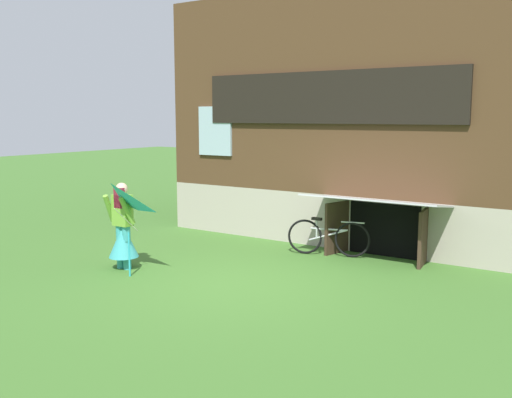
% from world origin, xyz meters
% --- Properties ---
extents(ground_plane, '(60.00, 60.00, 0.00)m').
position_xyz_m(ground_plane, '(0.00, 0.00, 0.00)').
color(ground_plane, '#3D6B28').
extents(log_house, '(7.94, 5.67, 5.25)m').
position_xyz_m(log_house, '(0.00, 5.27, 2.62)').
color(log_house, '#ADA393').
rests_on(log_house, ground_plane).
extents(person, '(0.61, 0.52, 1.53)m').
position_xyz_m(person, '(-2.18, -0.46, 0.64)').
color(person, teal).
rests_on(person, ground_plane).
extents(kite, '(0.92, 0.89, 1.50)m').
position_xyz_m(kite, '(-1.90, -0.96, 1.22)').
color(kite, '#2DB2CC').
rests_on(kite, ground_plane).
extents(bicycle_silver, '(1.57, 0.47, 0.73)m').
position_xyz_m(bicycle_silver, '(0.40, 2.41, 0.36)').
color(bicycle_silver, black).
rests_on(bicycle_silver, ground_plane).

